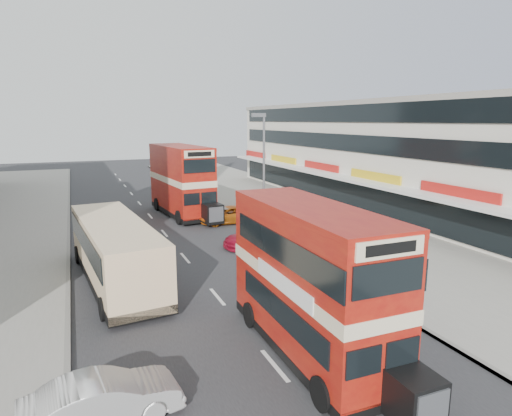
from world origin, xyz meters
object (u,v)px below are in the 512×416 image
car_left_front (103,401)px  car_right_b (229,215)px  bus_main (311,280)px  coach (115,249)px  car_right_a (258,236)px  cyclist (213,214)px  bus_second (181,180)px  car_right_c (190,191)px  pedestrian_near (304,226)px  street_lamp (263,163)px

car_left_front → car_right_b: bearing=-34.4°
bus_main → coach: 10.73m
car_right_a → cyclist: bearing=-179.9°
bus_second → car_right_a: size_ratio=2.26×
bus_second → coach: 15.33m
car_right_b → bus_second: bearing=-145.4°
bus_main → cyclist: bus_main is taller
car_right_c → pedestrian_near: size_ratio=2.50×
car_left_front → car_right_c: bearing=-25.0°
car_right_b → pedestrian_near: size_ratio=2.85×
bus_main → cyclist: bearing=-97.4°
bus_second → pedestrian_near: size_ratio=6.22×
car_right_b → cyclist: bearing=-122.9°
car_right_c → car_right_a: bearing=-8.3°
bus_main → car_right_a: size_ratio=1.99×
car_left_front → bus_second: bearing=-24.8°
bus_main → car_right_c: bearing=-96.5°
street_lamp → pedestrian_near: 5.30m
bus_main → bus_second: 23.12m
street_lamp → car_right_a: (-1.77, -3.36, -4.14)m
street_lamp → car_right_b: size_ratio=1.77×
car_right_b → car_right_c: 11.94m
coach → car_right_c: (9.07, 21.58, -0.96)m
coach → car_right_c: 23.43m
car_right_a → car_right_c: size_ratio=1.10×
street_lamp → bus_main: bearing=-107.9°
street_lamp → cyclist: street_lamp is taller
bus_second → pedestrian_near: (5.40, -10.79, -1.93)m
car_left_front → car_right_c: car_right_c is taller
car_right_c → cyclist: size_ratio=2.00×
bus_second → car_right_c: bearing=-114.1°
bus_main → coach: bus_main is taller
car_left_front → cyclist: 22.73m
coach → cyclist: 13.16m
pedestrian_near → cyclist: bearing=-66.0°
pedestrian_near → coach: bearing=10.8°
car_left_front → car_right_a: bearing=-43.6°
bus_second → bus_main: bearing=81.7°
bus_main → car_right_c: bus_main is taller
car_right_c → street_lamp: bearing=-1.8°
car_right_a → cyclist: 7.35m
coach → car_right_b: 13.26m
bus_main → car_left_front: 7.00m
car_left_front → car_right_a: 16.70m
street_lamp → car_left_front: bearing=-124.9°
car_right_a → car_right_c: (0.40, 18.52, 0.04)m
coach → bus_main: bearing=-65.5°
coach → cyclist: size_ratio=5.33×
street_lamp → car_right_b: 5.43m
street_lamp → bus_second: 8.63m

